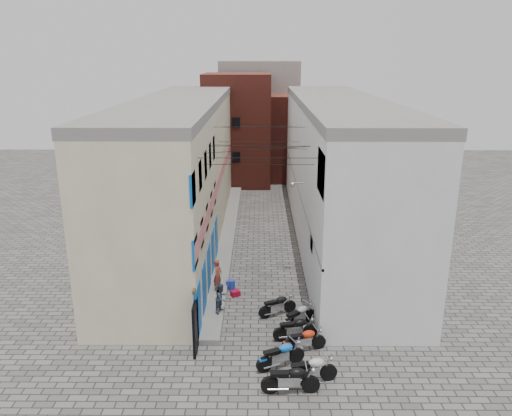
{
  "coord_description": "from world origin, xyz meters",
  "views": [
    {
      "loc": [
        0.03,
        -18.07,
        11.5
      ],
      "look_at": [
        -0.17,
        9.72,
        3.0
      ],
      "focal_mm": 35.0,
      "sensor_mm": 36.0,
      "label": 1
    }
  ],
  "objects_px": {
    "motorcycle_a": "(290,378)",
    "person_a": "(218,275)",
    "motorcycle_e": "(295,327)",
    "person_b": "(221,298)",
    "motorcycle_f": "(299,315)",
    "red_crate": "(235,293)",
    "motorcycle_b": "(310,369)",
    "water_jug_near": "(232,285)",
    "water_jug_far": "(229,285)",
    "motorcycle_c": "(281,354)",
    "motorcycle_d": "(304,339)",
    "motorcycle_g": "(278,304)"
  },
  "relations": [
    {
      "from": "motorcycle_a",
      "to": "person_b",
      "type": "bearing_deg",
      "value": -154.37
    },
    {
      "from": "motorcycle_c",
      "to": "motorcycle_f",
      "type": "xyz_separation_m",
      "value": [
        0.93,
        3.04,
        -0.03
      ]
    },
    {
      "from": "motorcycle_f",
      "to": "red_crate",
      "type": "distance_m",
      "value": 4.18
    },
    {
      "from": "motorcycle_e",
      "to": "motorcycle_f",
      "type": "relative_size",
      "value": 1.0
    },
    {
      "from": "person_a",
      "to": "water_jug_far",
      "type": "relative_size",
      "value": 3.65
    },
    {
      "from": "motorcycle_b",
      "to": "person_a",
      "type": "distance_m",
      "value": 8.11
    },
    {
      "from": "person_a",
      "to": "person_b",
      "type": "height_order",
      "value": "person_a"
    },
    {
      "from": "motorcycle_g",
      "to": "motorcycle_a",
      "type": "bearing_deg",
      "value": -22.77
    },
    {
      "from": "water_jug_far",
      "to": "red_crate",
      "type": "relative_size",
      "value": 1.01
    },
    {
      "from": "water_jug_near",
      "to": "motorcycle_c",
      "type": "bearing_deg",
      "value": -71.35
    },
    {
      "from": "water_jug_near",
      "to": "red_crate",
      "type": "bearing_deg",
      "value": -71.95
    },
    {
      "from": "motorcycle_e",
      "to": "person_b",
      "type": "height_order",
      "value": "person_b"
    },
    {
      "from": "motorcycle_b",
      "to": "person_b",
      "type": "bearing_deg",
      "value": -156.53
    },
    {
      "from": "motorcycle_g",
      "to": "red_crate",
      "type": "relative_size",
      "value": 4.28
    },
    {
      "from": "person_b",
      "to": "red_crate",
      "type": "relative_size",
      "value": 3.16
    },
    {
      "from": "person_b",
      "to": "red_crate",
      "type": "xyz_separation_m",
      "value": [
        0.54,
        2.07,
        -0.81
      ]
    },
    {
      "from": "motorcycle_c",
      "to": "water_jug_near",
      "type": "relative_size",
      "value": 3.77
    },
    {
      "from": "water_jug_near",
      "to": "person_b",
      "type": "bearing_deg",
      "value": -96.81
    },
    {
      "from": "motorcycle_f",
      "to": "water_jug_far",
      "type": "relative_size",
      "value": 4.35
    },
    {
      "from": "motorcycle_f",
      "to": "motorcycle_c",
      "type": "bearing_deg",
      "value": -56.45
    },
    {
      "from": "motorcycle_f",
      "to": "motorcycle_g",
      "type": "height_order",
      "value": "motorcycle_f"
    },
    {
      "from": "motorcycle_c",
      "to": "motorcycle_d",
      "type": "xyz_separation_m",
      "value": [
        0.98,
        1.1,
        -0.03
      ]
    },
    {
      "from": "motorcycle_a",
      "to": "motorcycle_e",
      "type": "height_order",
      "value": "motorcycle_a"
    },
    {
      "from": "motorcycle_c",
      "to": "motorcycle_g",
      "type": "relative_size",
      "value": 1.08
    },
    {
      "from": "motorcycle_c",
      "to": "motorcycle_g",
      "type": "bearing_deg",
      "value": 154.7
    },
    {
      "from": "motorcycle_g",
      "to": "person_b",
      "type": "bearing_deg",
      "value": -112.3
    },
    {
      "from": "motorcycle_a",
      "to": "person_a",
      "type": "distance_m",
      "value": 8.29
    },
    {
      "from": "motorcycle_a",
      "to": "person_a",
      "type": "bearing_deg",
      "value": -159.45
    },
    {
      "from": "motorcycle_c",
      "to": "motorcycle_e",
      "type": "height_order",
      "value": "motorcycle_c"
    },
    {
      "from": "motorcycle_a",
      "to": "water_jug_near",
      "type": "bearing_deg",
      "value": -164.85
    },
    {
      "from": "water_jug_far",
      "to": "red_crate",
      "type": "xyz_separation_m",
      "value": [
        0.39,
        -0.76,
        -0.09
      ]
    },
    {
      "from": "motorcycle_c",
      "to": "water_jug_near",
      "type": "bearing_deg",
      "value": 173.6
    },
    {
      "from": "motorcycle_c",
      "to": "red_crate",
      "type": "relative_size",
      "value": 4.61
    },
    {
      "from": "motorcycle_g",
      "to": "person_b",
      "type": "relative_size",
      "value": 1.35
    },
    {
      "from": "red_crate",
      "to": "motorcycle_e",
      "type": "bearing_deg",
      "value": -55.55
    },
    {
      "from": "motorcycle_a",
      "to": "red_crate",
      "type": "height_order",
      "value": "motorcycle_a"
    },
    {
      "from": "water_jug_near",
      "to": "water_jug_far",
      "type": "height_order",
      "value": "water_jug_near"
    },
    {
      "from": "motorcycle_c",
      "to": "motorcycle_e",
      "type": "relative_size",
      "value": 1.05
    },
    {
      "from": "motorcycle_a",
      "to": "motorcycle_c",
      "type": "height_order",
      "value": "motorcycle_a"
    },
    {
      "from": "motorcycle_c",
      "to": "person_b",
      "type": "bearing_deg",
      "value": -171.75
    },
    {
      "from": "motorcycle_e",
      "to": "motorcycle_g",
      "type": "distance_m",
      "value": 2.15
    },
    {
      "from": "motorcycle_d",
      "to": "water_jug_far",
      "type": "relative_size",
      "value": 4.29
    },
    {
      "from": "person_b",
      "to": "water_jug_near",
      "type": "xyz_separation_m",
      "value": [
        0.32,
        2.72,
        -0.68
      ]
    },
    {
      "from": "motorcycle_a",
      "to": "water_jug_far",
      "type": "bearing_deg",
      "value": -163.95
    },
    {
      "from": "person_b",
      "to": "water_jug_far",
      "type": "height_order",
      "value": "person_b"
    },
    {
      "from": "person_a",
      "to": "person_b",
      "type": "distance_m",
      "value": 2.25
    },
    {
      "from": "motorcycle_a",
      "to": "red_crate",
      "type": "xyz_separation_m",
      "value": [
        -2.3,
        7.49,
        -0.47
      ]
    },
    {
      "from": "motorcycle_d",
      "to": "water_jug_near",
      "type": "xyz_separation_m",
      "value": [
        -3.21,
        5.51,
        -0.28
      ]
    },
    {
      "from": "motorcycle_b",
      "to": "water_jug_near",
      "type": "distance_m",
      "value": 8.25
    },
    {
      "from": "motorcycle_b",
      "to": "water_jug_near",
      "type": "xyz_separation_m",
      "value": [
        -3.28,
        7.57,
        -0.33
      ]
    }
  ]
}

